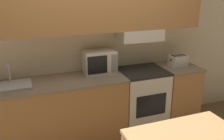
{
  "coord_description": "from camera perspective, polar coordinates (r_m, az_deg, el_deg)",
  "views": [
    {
      "loc": [
        -0.95,
        -3.24,
        2.05
      ],
      "look_at": [
        0.05,
        -0.54,
        1.07
      ],
      "focal_mm": 40.0,
      "sensor_mm": 36.0,
      "label": 1
    }
  ],
  "objects": [
    {
      "name": "ground_plane",
      "position": [
        3.95,
        -3.49,
        -12.44
      ],
      "size": [
        16.0,
        16.0,
        0.0
      ],
      "primitive_type": "plane",
      "color": "#7F664C"
    },
    {
      "name": "wall_back",
      "position": [
        3.36,
        -3.44,
        9.83
      ],
      "size": [
        5.29,
        0.38,
        2.55
      ],
      "color": "silver",
      "rests_on": "ground_plane"
    },
    {
      "name": "lower_counter_main",
      "position": [
        3.37,
        -11.9,
        -9.75
      ],
      "size": [
        1.73,
        0.6,
        0.92
      ],
      "color": "#B27A47",
      "rests_on": "ground_plane"
    },
    {
      "name": "lower_counter_right_stub",
      "position": [
        3.97,
        14.36,
        -5.36
      ],
      "size": [
        0.53,
        0.6,
        0.92
      ],
      "color": "#B27A47",
      "rests_on": "ground_plane"
    },
    {
      "name": "stove_range",
      "position": [
        3.69,
        6.73,
        -6.81
      ],
      "size": [
        0.64,
        0.59,
        0.92
      ],
      "color": "silver",
      "rests_on": "ground_plane"
    },
    {
      "name": "microwave",
      "position": [
        3.37,
        -2.95,
        1.95
      ],
      "size": [
        0.43,
        0.29,
        0.31
      ],
      "color": "silver",
      "rests_on": "lower_counter_main"
    },
    {
      "name": "toaster",
      "position": [
        3.78,
        14.85,
        2.1
      ],
      "size": [
        0.25,
        0.18,
        0.16
      ],
      "color": "silver",
      "rests_on": "lower_counter_right_stub"
    },
    {
      "name": "sink_basin",
      "position": [
        3.16,
        -22.24,
        -3.27
      ],
      "size": [
        0.48,
        0.32,
        0.27
      ],
      "color": "#B7BABF",
      "rests_on": "lower_counter_main"
    }
  ]
}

